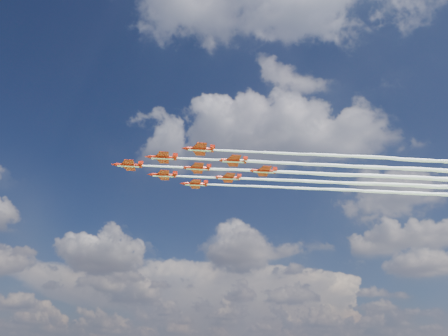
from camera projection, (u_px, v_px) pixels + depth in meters
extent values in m
cylinder|color=red|center=(128.00, 165.00, 138.65)|extent=(7.21, 3.55, 1.01)
cone|color=red|center=(114.00, 164.00, 138.20)|extent=(2.07, 1.59, 1.01)
cone|color=red|center=(142.00, 166.00, 139.08)|extent=(1.61, 1.34, 0.92)
ellipsoid|color=black|center=(123.00, 164.00, 138.64)|extent=(2.08, 1.46, 0.66)
cube|color=red|center=(130.00, 165.00, 138.68)|extent=(5.73, 8.92, 0.13)
cube|color=red|center=(140.00, 166.00, 139.02)|extent=(2.37, 3.54, 0.11)
cube|color=red|center=(141.00, 163.00, 139.37)|extent=(1.42, 0.64, 1.65)
cube|color=white|center=(128.00, 166.00, 138.47)|extent=(6.71, 3.21, 0.11)
cylinder|color=red|center=(163.00, 157.00, 133.44)|extent=(7.21, 3.55, 1.01)
cone|color=red|center=(147.00, 157.00, 132.99)|extent=(2.07, 1.59, 1.01)
cone|color=red|center=(177.00, 158.00, 133.86)|extent=(1.61, 1.34, 0.92)
ellipsoid|color=black|center=(157.00, 156.00, 133.42)|extent=(2.08, 1.46, 0.66)
cube|color=red|center=(164.00, 158.00, 133.46)|extent=(5.73, 8.92, 0.13)
cube|color=red|center=(175.00, 158.00, 133.80)|extent=(2.37, 3.54, 0.11)
cube|color=red|center=(175.00, 156.00, 134.15)|extent=(1.42, 0.64, 1.65)
cube|color=white|center=(162.00, 159.00, 133.25)|extent=(6.71, 3.21, 0.11)
cylinder|color=red|center=(163.00, 175.00, 146.03)|extent=(7.21, 3.55, 1.01)
cone|color=red|center=(150.00, 174.00, 145.58)|extent=(2.07, 1.59, 1.01)
cone|color=red|center=(176.00, 176.00, 146.45)|extent=(1.61, 1.34, 0.92)
ellipsoid|color=black|center=(158.00, 174.00, 146.02)|extent=(2.08, 1.46, 0.66)
cube|color=red|center=(165.00, 175.00, 146.06)|extent=(5.73, 8.92, 0.13)
cube|color=red|center=(174.00, 175.00, 146.39)|extent=(2.37, 3.54, 0.11)
cube|color=red|center=(175.00, 173.00, 146.74)|extent=(1.42, 0.64, 1.65)
cube|color=white|center=(163.00, 176.00, 145.84)|extent=(6.71, 3.21, 0.11)
cylinder|color=red|center=(200.00, 149.00, 128.22)|extent=(7.21, 3.55, 1.01)
cone|color=red|center=(184.00, 148.00, 127.77)|extent=(2.07, 1.59, 1.01)
cone|color=red|center=(214.00, 150.00, 128.65)|extent=(1.61, 1.34, 0.92)
ellipsoid|color=black|center=(193.00, 148.00, 128.21)|extent=(2.08, 1.46, 0.66)
cube|color=red|center=(201.00, 149.00, 128.25)|extent=(5.73, 8.92, 0.13)
cube|color=red|center=(212.00, 150.00, 128.58)|extent=(2.37, 3.54, 0.11)
cube|color=red|center=(213.00, 147.00, 128.94)|extent=(1.42, 0.64, 1.65)
cube|color=white|center=(199.00, 150.00, 128.03)|extent=(6.71, 3.21, 0.11)
cylinder|color=red|center=(197.00, 168.00, 140.81)|extent=(7.21, 3.55, 1.01)
cone|color=red|center=(183.00, 167.00, 140.36)|extent=(2.07, 1.59, 1.01)
cone|color=red|center=(210.00, 169.00, 141.24)|extent=(1.61, 1.34, 0.92)
ellipsoid|color=black|center=(191.00, 167.00, 140.80)|extent=(2.08, 1.46, 0.66)
cube|color=red|center=(198.00, 168.00, 140.84)|extent=(5.73, 8.92, 0.13)
cube|color=red|center=(208.00, 169.00, 141.17)|extent=(2.37, 3.54, 0.11)
cube|color=red|center=(209.00, 166.00, 141.53)|extent=(1.42, 0.64, 1.65)
cube|color=white|center=(197.00, 169.00, 140.63)|extent=(6.71, 3.21, 0.11)
cylinder|color=red|center=(195.00, 184.00, 153.40)|extent=(7.21, 3.55, 1.01)
cone|color=red|center=(182.00, 183.00, 152.95)|extent=(2.07, 1.59, 1.01)
cone|color=red|center=(207.00, 185.00, 153.83)|extent=(1.61, 1.34, 0.92)
ellipsoid|color=black|center=(190.00, 183.00, 153.39)|extent=(2.08, 1.46, 0.66)
cube|color=red|center=(196.00, 184.00, 153.43)|extent=(5.73, 8.92, 0.13)
cube|color=red|center=(205.00, 184.00, 153.77)|extent=(2.37, 3.54, 0.11)
cube|color=red|center=(206.00, 182.00, 154.12)|extent=(1.42, 0.64, 1.65)
cube|color=white|center=(195.00, 185.00, 153.22)|extent=(6.71, 3.21, 0.11)
cylinder|color=red|center=(233.00, 161.00, 135.60)|extent=(7.21, 3.55, 1.01)
cone|color=red|center=(219.00, 160.00, 135.14)|extent=(2.07, 1.59, 1.01)
cone|color=red|center=(247.00, 161.00, 136.02)|extent=(1.61, 1.34, 0.92)
ellipsoid|color=black|center=(227.00, 159.00, 135.58)|extent=(2.08, 1.46, 0.66)
cube|color=red|center=(235.00, 161.00, 135.62)|extent=(5.73, 8.92, 0.13)
cube|color=red|center=(245.00, 161.00, 135.96)|extent=(2.37, 3.54, 0.11)
cube|color=red|center=(245.00, 159.00, 136.31)|extent=(1.42, 0.64, 1.65)
cube|color=white|center=(233.00, 162.00, 135.41)|extent=(6.71, 3.21, 0.11)
cylinder|color=red|center=(228.00, 178.00, 148.19)|extent=(7.21, 3.55, 1.01)
cone|color=red|center=(215.00, 177.00, 147.74)|extent=(2.07, 1.59, 1.01)
cone|color=red|center=(241.00, 178.00, 148.61)|extent=(1.61, 1.34, 0.92)
ellipsoid|color=black|center=(223.00, 176.00, 148.17)|extent=(2.08, 1.46, 0.66)
cube|color=red|center=(229.00, 178.00, 148.21)|extent=(5.73, 8.92, 0.13)
cube|color=red|center=(239.00, 178.00, 148.55)|extent=(2.37, 3.54, 0.11)
cube|color=red|center=(239.00, 176.00, 148.90)|extent=(1.42, 0.64, 1.65)
cube|color=white|center=(228.00, 179.00, 148.00)|extent=(6.71, 3.21, 0.11)
cylinder|color=red|center=(264.00, 171.00, 142.97)|extent=(7.21, 3.55, 1.01)
cone|color=red|center=(250.00, 170.00, 142.52)|extent=(2.07, 1.59, 1.01)
cone|color=red|center=(277.00, 172.00, 143.40)|extent=(1.61, 1.34, 0.92)
ellipsoid|color=black|center=(258.00, 170.00, 142.96)|extent=(2.08, 1.46, 0.66)
cube|color=red|center=(265.00, 171.00, 143.00)|extent=(5.73, 8.92, 0.13)
cube|color=red|center=(275.00, 172.00, 143.33)|extent=(2.37, 3.54, 0.11)
cube|color=red|center=(275.00, 169.00, 143.69)|extent=(1.42, 0.64, 1.65)
cube|color=white|center=(264.00, 172.00, 142.78)|extent=(6.71, 3.21, 0.11)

